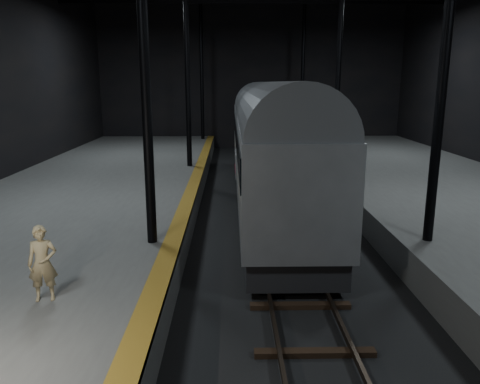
{
  "coord_description": "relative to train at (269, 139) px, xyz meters",
  "views": [
    {
      "loc": [
        -1.64,
        -16.2,
        5.25
      ],
      "look_at": [
        -1.37,
        -2.35,
        2.0
      ],
      "focal_mm": 35.0,
      "sensor_mm": 36.0,
      "label": 1
    }
  ],
  "objects": [
    {
      "name": "woman",
      "position": [
        -5.37,
        -11.24,
        -1.11
      ],
      "size": [
        0.63,
        0.49,
        1.54
      ],
      "primitive_type": "imported",
      "rotation": [
        0.0,
        0.0,
        0.22
      ],
      "color": "tan",
      "rests_on": "platform_left"
    },
    {
      "name": "platform_left",
      "position": [
        -7.5,
        -3.77,
        -2.38
      ],
      "size": [
        9.0,
        43.8,
        1.0
      ],
      "primitive_type": "cube",
      "color": "#4F4E4C",
      "rests_on": "ground"
    },
    {
      "name": "train",
      "position": [
        0.0,
        0.0,
        0.0
      ],
      "size": [
        2.9,
        19.32,
        5.16
      ],
      "color": "#9B9EA2",
      "rests_on": "ground"
    },
    {
      "name": "track",
      "position": [
        0.0,
        -3.77,
        -2.81
      ],
      "size": [
        2.4,
        43.0,
        0.24
      ],
      "color": "#3F3328",
      "rests_on": "ground"
    },
    {
      "name": "tactile_strip",
      "position": [
        -3.25,
        -3.77,
        -1.88
      ],
      "size": [
        0.5,
        43.8,
        0.01
      ],
      "primitive_type": "cube",
      "color": "#8A5D19",
      "rests_on": "platform_left"
    },
    {
      "name": "ground",
      "position": [
        0.0,
        -3.77,
        -2.88
      ],
      "size": [
        44.0,
        44.0,
        0.0
      ],
      "primitive_type": "plane",
      "color": "black",
      "rests_on": "ground"
    }
  ]
}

